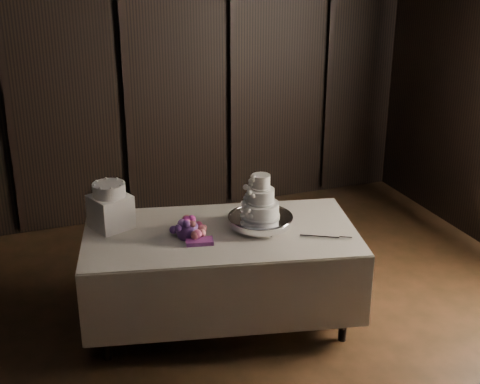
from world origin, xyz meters
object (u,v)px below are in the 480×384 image
display_table (221,273)px  wedding_cake (258,201)px  cake_stand (260,222)px  box_pedestal (111,212)px  bouquet (188,229)px  small_cake (109,190)px

display_table → wedding_cake: 0.63m
cake_stand → box_pedestal: bearing=159.2°
bouquet → box_pedestal: bearing=142.3°
wedding_cake → bouquet: size_ratio=0.80×
cake_stand → small_cake: 1.13m
wedding_cake → small_cake: bearing=143.6°
wedding_cake → small_cake: (-1.01, 0.41, 0.08)m
cake_stand → bouquet: bearing=177.8°
cake_stand → bouquet: 0.55m
wedding_cake → cake_stand: bearing=15.3°
wedding_cake → bouquet: 0.55m
box_pedestal → small_cake: bearing=0.0°
cake_stand → box_pedestal: (-1.03, 0.39, 0.08)m
display_table → small_cake: 1.04m
bouquet → display_table: bearing=3.2°
bouquet → box_pedestal: box_pedestal is taller
display_table → bouquet: (-0.25, -0.01, 0.41)m
wedding_cake → small_cake: size_ratio=1.36×
bouquet → small_cake: bearing=142.3°
box_pedestal → small_cake: (0.00, 0.00, 0.17)m
cake_stand → wedding_cake: (-0.02, -0.01, 0.17)m
display_table → cake_stand: bearing=5.9°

